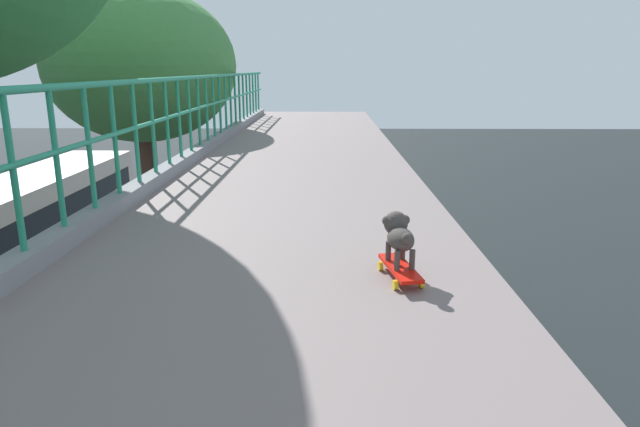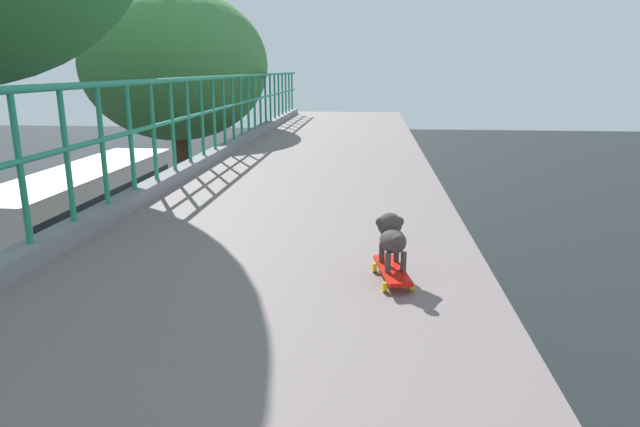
{
  "view_description": "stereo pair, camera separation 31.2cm",
  "coord_description": "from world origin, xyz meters",
  "px_view_note": "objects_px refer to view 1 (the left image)",
  "views": [
    {
      "loc": [
        1.73,
        -1.98,
        6.52
      ],
      "look_at": [
        1.67,
        1.99,
        5.47
      ],
      "focal_mm": 31.1,
      "sensor_mm": 36.0,
      "label": 1
    },
    {
      "loc": [
        2.05,
        -1.96,
        6.52
      ],
      "look_at": [
        1.67,
        1.99,
        5.47
      ],
      "focal_mm": 31.1,
      "sensor_mm": 36.0,
      "label": 2
    }
  ],
  "objects_px": {
    "city_bus": "(43,214)",
    "toy_skateboard": "(400,269)",
    "car_silver_fifth": "(11,395)",
    "small_dog": "(399,233)"
  },
  "relations": [
    {
      "from": "city_bus",
      "to": "toy_skateboard",
      "type": "distance_m",
      "value": 17.91
    },
    {
      "from": "car_silver_fifth",
      "to": "toy_skateboard",
      "type": "bearing_deg",
      "value": -41.85
    },
    {
      "from": "city_bus",
      "to": "toy_skateboard",
      "type": "bearing_deg",
      "value": -55.35
    },
    {
      "from": "car_silver_fifth",
      "to": "city_bus",
      "type": "distance_m",
      "value": 9.6
    },
    {
      "from": "city_bus",
      "to": "toy_skateboard",
      "type": "relative_size",
      "value": 19.76
    },
    {
      "from": "car_silver_fifth",
      "to": "small_dog",
      "type": "height_order",
      "value": "small_dog"
    },
    {
      "from": "toy_skateboard",
      "to": "small_dog",
      "type": "height_order",
      "value": "small_dog"
    },
    {
      "from": "toy_skateboard",
      "to": "small_dog",
      "type": "relative_size",
      "value": 1.38
    },
    {
      "from": "city_bus",
      "to": "car_silver_fifth",
      "type": "bearing_deg",
      "value": -67.34
    },
    {
      "from": "car_silver_fifth",
      "to": "toy_skateboard",
      "type": "xyz_separation_m",
      "value": [
        6.32,
        -5.66,
        4.63
      ]
    }
  ]
}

